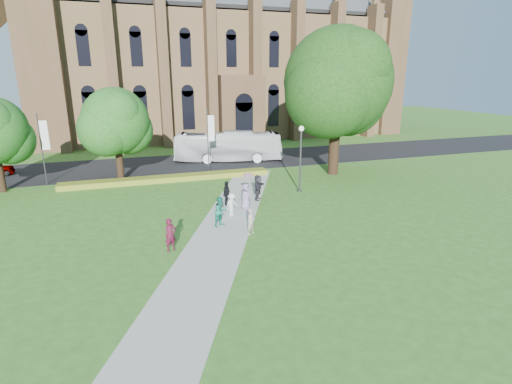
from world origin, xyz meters
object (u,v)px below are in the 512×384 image
object	(u,v)px
large_tree	(338,82)
tour_coach	(228,146)
pedestrian_0	(170,235)
streetlamp	(301,151)

from	to	relation	value
large_tree	tour_coach	bearing A→B (deg)	132.46
large_tree	pedestrian_0	bearing A→B (deg)	-142.69
streetlamp	pedestrian_0	world-z (taller)	streetlamp
streetlamp	tour_coach	world-z (taller)	streetlamp
large_tree	pedestrian_0	distance (m)	22.23
tour_coach	pedestrian_0	xyz separation A→B (m)	(-8.77, -21.33, -0.68)
large_tree	tour_coach	distance (m)	13.51
streetlamp	large_tree	world-z (taller)	large_tree
large_tree	tour_coach	size ratio (longest dim) A/B	1.15
streetlamp	large_tree	distance (m)	8.73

